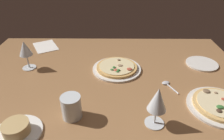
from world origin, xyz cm
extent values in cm
cube|color=#996B42|center=(0.00, 0.00, 2.00)|extent=(150.00, 110.00, 4.00)
cylinder|color=silver|center=(-5.17, -10.63, 4.50)|extent=(26.68, 26.68, 1.00)
cylinder|color=tan|center=(-5.17, -10.63, 5.60)|extent=(22.26, 22.26, 1.20)
cylinder|color=beige|center=(-5.17, -10.63, 6.40)|extent=(19.20, 19.20, 0.40)
ellipsoid|color=#AD4733|center=(-11.82, -6.56, 6.95)|extent=(2.85, 2.70, 0.69)
ellipsoid|color=#387033|center=(-2.55, -6.02, 6.89)|extent=(1.79, 1.39, 0.58)
ellipsoid|color=#387033|center=(-5.99, -5.41, 6.95)|extent=(1.76, 1.62, 0.70)
ellipsoid|color=#937556|center=(-7.00, -10.58, 6.83)|extent=(2.90, 2.09, 0.46)
ellipsoid|color=#387033|center=(-3.66, -8.33, 6.94)|extent=(1.83, 1.67, 0.69)
ellipsoid|color=#AD4733|center=(-4.81, -5.65, 6.83)|extent=(2.48, 2.25, 0.47)
ellipsoid|color=#937556|center=(-6.31, -16.77, 6.96)|extent=(1.80, 1.45, 0.73)
ellipsoid|color=#387033|center=(-5.47, -4.17, 6.81)|extent=(1.72, 1.39, 0.42)
cylinder|color=silver|center=(-48.41, 19.82, 4.50)|extent=(26.86, 26.86, 1.00)
cylinder|color=tan|center=(-48.41, 19.82, 5.60)|extent=(22.26, 22.26, 1.20)
cylinder|color=beige|center=(-48.41, 19.82, 6.40)|extent=(18.99, 18.99, 0.40)
ellipsoid|color=#4C3828|center=(-45.29, 25.16, 6.92)|extent=(2.23, 2.01, 0.65)
ellipsoid|color=#937556|center=(-49.03, 13.39, 6.84)|extent=(1.70, 1.23, 0.47)
ellipsoid|color=brown|center=(-45.26, 12.32, 6.95)|extent=(3.17, 2.99, 0.70)
ellipsoid|color=#387033|center=(-46.69, 23.01, 6.99)|extent=(3.07, 2.28, 0.78)
ellipsoid|color=#AD4733|center=(-50.27, 17.81, 6.85)|extent=(1.61, 1.60, 0.50)
cylinder|color=white|center=(31.50, 34.82, 4.40)|extent=(17.86, 17.86, 0.80)
cylinder|color=tan|center=(31.50, 34.82, 6.84)|extent=(9.61, 9.61, 4.09)
cylinder|color=silver|center=(-19.24, 29.30, 4.20)|extent=(7.56, 7.56, 0.40)
cylinder|color=silver|center=(-19.24, 29.30, 7.83)|extent=(0.80, 0.80, 6.86)
cone|color=silver|center=(-19.24, 29.30, 15.94)|extent=(7.14, 7.14, 9.36)
cone|color=maroon|center=(-19.24, 29.30, 13.12)|extent=(2.55, 2.55, 3.71)
cylinder|color=silver|center=(43.95, -12.16, 4.20)|extent=(7.40, 7.40, 0.40)
cylinder|color=silver|center=(43.95, -12.16, 8.29)|extent=(0.80, 0.80, 7.78)
cone|color=silver|center=(43.95, -12.16, 16.16)|extent=(7.06, 7.06, 7.97)
cone|color=maroon|center=(43.95, -12.16, 14.14)|extent=(3.13, 3.13, 3.93)
cylinder|color=silver|center=(12.98, 25.80, 8.90)|extent=(7.92, 7.92, 9.79)
cylinder|color=silver|center=(12.98, 25.80, 7.01)|extent=(7.29, 7.29, 6.03)
cylinder|color=silver|center=(-54.52, -17.09, 4.45)|extent=(17.84, 17.84, 0.90)
cube|color=white|center=(43.09, -40.63, 4.15)|extent=(21.06, 23.04, 0.30)
ellipsoid|color=silver|center=(-29.38, 2.53, 4.50)|extent=(4.81, 4.23, 1.00)
cylinder|color=silver|center=(-31.41, 6.90, 4.35)|extent=(4.71, 9.03, 0.70)
camera|label=1|loc=(-3.43, 86.32, 62.68)|focal=32.79mm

